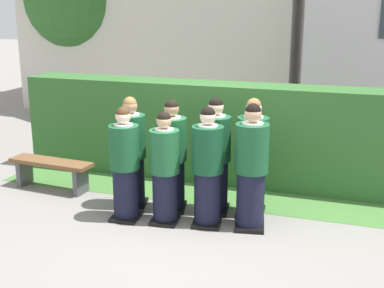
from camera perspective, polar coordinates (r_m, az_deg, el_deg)
ground_plane at (r=7.10m, az=-0.59°, el=-8.67°), size 60.00×60.00×0.00m
student_front_row_0 at (r=7.03m, az=-7.46°, el=-2.51°), size 0.41×0.51×1.58m
student_front_row_1 at (r=6.88m, az=-3.05°, el=-2.98°), size 0.40×0.47×1.54m
student_front_row_2 at (r=6.78m, az=1.74°, el=-2.87°), size 0.44×0.54×1.62m
student_front_row_3 at (r=6.72m, az=6.59°, el=-2.86°), size 0.47×0.54×1.68m
student_rear_row_0 at (r=7.44m, az=-6.73°, el=-1.25°), size 0.47×0.55×1.63m
student_rear_row_1 at (r=7.28m, az=-2.23°, el=-1.60°), size 0.46×0.53×1.61m
student_rear_row_2 at (r=7.20m, az=2.59°, el=-1.63°), size 0.44×0.52×1.66m
student_rear_row_3 at (r=7.16m, az=6.69°, el=-1.79°), size 0.43×0.54×1.66m
hedge at (r=8.53m, az=3.49°, el=1.27°), size 7.00×0.70×1.64m
wooden_bench at (r=8.49m, az=-15.34°, el=-2.62°), size 1.42×0.47×0.48m
lawn_strip at (r=8.04m, az=1.91°, el=-5.69°), size 7.00×0.90×0.01m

